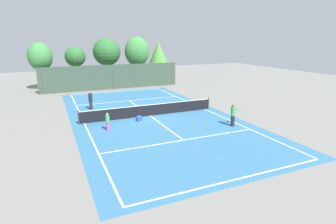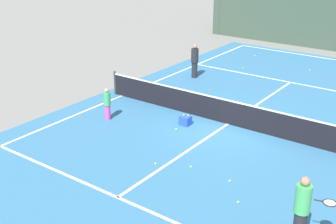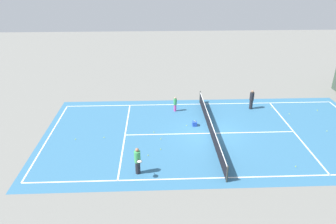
{
  "view_description": "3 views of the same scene",
  "coord_description": "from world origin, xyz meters",
  "px_view_note": "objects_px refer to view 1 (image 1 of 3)",
  "views": [
    {
      "loc": [
        -7.65,
        -21.27,
        6.46
      ],
      "look_at": [
        1.01,
        -1.58,
        0.62
      ],
      "focal_mm": 28.96,
      "sensor_mm": 36.0,
      "label": 1
    },
    {
      "loc": [
        7.43,
        -14.2,
        6.95
      ],
      "look_at": [
        -0.91,
        -2.73,
        1.19
      ],
      "focal_mm": 47.43,
      "sensor_mm": 36.0,
      "label": 2
    },
    {
      "loc": [
        20.96,
        -4.07,
        11.65
      ],
      "look_at": [
        -1.48,
        -3.13,
        1.15
      ],
      "focal_mm": 34.14,
      "sensor_mm": 36.0,
      "label": 3
    }
  ],
  "objects_px": {
    "player_2": "(233,114)",
    "tennis_ball_10": "(87,105)",
    "ball_crate": "(139,119)",
    "tennis_ball_0": "(90,97)",
    "tennis_ball_5": "(193,125)",
    "player_1": "(108,121)",
    "tennis_ball_7": "(124,96)",
    "tennis_ball_9": "(207,127)",
    "tennis_ball_4": "(199,147)",
    "tennis_ball_8": "(176,127)",
    "tennis_ball_2": "(166,131)",
    "player_0": "(91,100)",
    "tennis_ball_6": "(142,122)",
    "tennis_ball_11": "(175,100)",
    "tennis_ball_3": "(99,101)",
    "tennis_ball_1": "(221,160)"
  },
  "relations": [
    {
      "from": "player_2",
      "to": "tennis_ball_10",
      "type": "bearing_deg",
      "value": 128.96
    },
    {
      "from": "ball_crate",
      "to": "tennis_ball_0",
      "type": "relative_size",
      "value": 6.45
    },
    {
      "from": "tennis_ball_5",
      "to": "player_1",
      "type": "bearing_deg",
      "value": 167.54
    },
    {
      "from": "tennis_ball_10",
      "to": "tennis_ball_7",
      "type": "bearing_deg",
      "value": 31.07
    },
    {
      "from": "ball_crate",
      "to": "tennis_ball_10",
      "type": "distance_m",
      "value": 7.92
    },
    {
      "from": "tennis_ball_9",
      "to": "tennis_ball_10",
      "type": "height_order",
      "value": "same"
    },
    {
      "from": "player_2",
      "to": "tennis_ball_4",
      "type": "height_order",
      "value": "player_2"
    },
    {
      "from": "ball_crate",
      "to": "tennis_ball_8",
      "type": "height_order",
      "value": "ball_crate"
    },
    {
      "from": "tennis_ball_2",
      "to": "player_0",
      "type": "bearing_deg",
      "value": 115.27
    },
    {
      "from": "tennis_ball_5",
      "to": "tennis_ball_9",
      "type": "xyz_separation_m",
      "value": [
        0.73,
        -0.85,
        0.0
      ]
    },
    {
      "from": "tennis_ball_4",
      "to": "tennis_ball_5",
      "type": "height_order",
      "value": "same"
    },
    {
      "from": "tennis_ball_9",
      "to": "player_1",
      "type": "bearing_deg",
      "value": 162.26
    },
    {
      "from": "tennis_ball_5",
      "to": "player_2",
      "type": "bearing_deg",
      "value": -28.37
    },
    {
      "from": "tennis_ball_0",
      "to": "tennis_ball_4",
      "type": "bearing_deg",
      "value": -77.4
    },
    {
      "from": "tennis_ball_6",
      "to": "tennis_ball_11",
      "type": "xyz_separation_m",
      "value": [
        5.88,
        6.33,
        0.0
      ]
    },
    {
      "from": "tennis_ball_2",
      "to": "tennis_ball_8",
      "type": "bearing_deg",
      "value": 25.96
    },
    {
      "from": "tennis_ball_6",
      "to": "tennis_ball_7",
      "type": "bearing_deg",
      "value": 82.58
    },
    {
      "from": "player_1",
      "to": "tennis_ball_3",
      "type": "relative_size",
      "value": 19.87
    },
    {
      "from": "tennis_ball_9",
      "to": "tennis_ball_10",
      "type": "xyz_separation_m",
      "value": [
        -7.33,
        10.87,
        0.0
      ]
    },
    {
      "from": "player_2",
      "to": "tennis_ball_5",
      "type": "height_order",
      "value": "player_2"
    },
    {
      "from": "tennis_ball_9",
      "to": "tennis_ball_11",
      "type": "height_order",
      "value": "same"
    },
    {
      "from": "tennis_ball_0",
      "to": "tennis_ball_6",
      "type": "bearing_deg",
      "value": -78.57
    },
    {
      "from": "tennis_ball_8",
      "to": "tennis_ball_11",
      "type": "relative_size",
      "value": 1.0
    },
    {
      "from": "tennis_ball_1",
      "to": "tennis_ball_7",
      "type": "xyz_separation_m",
      "value": [
        -0.45,
        18.91,
        0.0
      ]
    },
    {
      "from": "tennis_ball_1",
      "to": "tennis_ball_8",
      "type": "bearing_deg",
      "value": 88.1
    },
    {
      "from": "tennis_ball_3",
      "to": "tennis_ball_0",
      "type": "bearing_deg",
      "value": 102.6
    },
    {
      "from": "tennis_ball_0",
      "to": "tennis_ball_5",
      "type": "height_order",
      "value": "same"
    },
    {
      "from": "tennis_ball_2",
      "to": "tennis_ball_10",
      "type": "xyz_separation_m",
      "value": [
        -4.15,
        10.48,
        0.0
      ]
    },
    {
      "from": "tennis_ball_2",
      "to": "tennis_ball_8",
      "type": "distance_m",
      "value": 1.15
    },
    {
      "from": "tennis_ball_3",
      "to": "tennis_ball_4",
      "type": "relative_size",
      "value": 1.0
    },
    {
      "from": "tennis_ball_10",
      "to": "tennis_ball_8",
      "type": "bearing_deg",
      "value": -62.56
    },
    {
      "from": "tennis_ball_7",
      "to": "tennis_ball_8",
      "type": "bearing_deg",
      "value": -87.04
    },
    {
      "from": "tennis_ball_9",
      "to": "tennis_ball_6",
      "type": "bearing_deg",
      "value": 144.54
    },
    {
      "from": "tennis_ball_5",
      "to": "tennis_ball_10",
      "type": "distance_m",
      "value": 11.99
    },
    {
      "from": "tennis_ball_8",
      "to": "ball_crate",
      "type": "bearing_deg",
      "value": 126.96
    },
    {
      "from": "tennis_ball_5",
      "to": "tennis_ball_7",
      "type": "xyz_separation_m",
      "value": [
        -2.08,
        12.74,
        0.0
      ]
    },
    {
      "from": "tennis_ball_6",
      "to": "tennis_ball_10",
      "type": "height_order",
      "value": "same"
    },
    {
      "from": "tennis_ball_0",
      "to": "tennis_ball_1",
      "type": "relative_size",
      "value": 1.0
    },
    {
      "from": "tennis_ball_3",
      "to": "tennis_ball_11",
      "type": "xyz_separation_m",
      "value": [
        7.62,
        -2.58,
        0.0
      ]
    },
    {
      "from": "player_0",
      "to": "tennis_ball_2",
      "type": "bearing_deg",
      "value": -64.73
    },
    {
      "from": "tennis_ball_8",
      "to": "player_1",
      "type": "bearing_deg",
      "value": 164.48
    },
    {
      "from": "player_2",
      "to": "tennis_ball_9",
      "type": "height_order",
      "value": "player_2"
    },
    {
      "from": "tennis_ball_1",
      "to": "tennis_ball_11",
      "type": "bearing_deg",
      "value": 74.55
    },
    {
      "from": "tennis_ball_6",
      "to": "tennis_ball_7",
      "type": "xyz_separation_m",
      "value": [
        1.38,
        10.61,
        0.0
      ]
    },
    {
      "from": "tennis_ball_7",
      "to": "tennis_ball_3",
      "type": "bearing_deg",
      "value": -151.49
    },
    {
      "from": "ball_crate",
      "to": "tennis_ball_0",
      "type": "height_order",
      "value": "ball_crate"
    },
    {
      "from": "tennis_ball_7",
      "to": "tennis_ball_9",
      "type": "xyz_separation_m",
      "value": [
        2.81,
        -13.59,
        0.0
      ]
    },
    {
      "from": "tennis_ball_5",
      "to": "tennis_ball_8",
      "type": "bearing_deg",
      "value": 178.45
    },
    {
      "from": "tennis_ball_5",
      "to": "tennis_ball_6",
      "type": "xyz_separation_m",
      "value": [
        -3.46,
        2.13,
        0.0
      ]
    },
    {
      "from": "player_2",
      "to": "player_0",
      "type": "bearing_deg",
      "value": 133.88
    }
  ]
}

